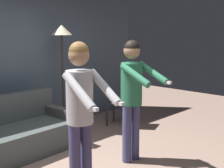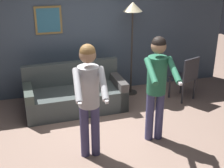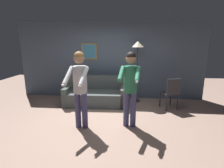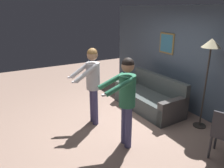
{
  "view_description": "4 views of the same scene",
  "coord_description": "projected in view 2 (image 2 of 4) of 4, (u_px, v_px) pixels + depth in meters",
  "views": [
    {
      "loc": [
        -2.58,
        -2.85,
        1.85
      ],
      "look_at": [
        0.12,
        -0.28,
        1.21
      ],
      "focal_mm": 50.0,
      "sensor_mm": 36.0,
      "label": 1
    },
    {
      "loc": [
        -1.13,
        -4.2,
        2.84
      ],
      "look_at": [
        -0.02,
        -0.17,
        1.09
      ],
      "focal_mm": 50.0,
      "sensor_mm": 36.0,
      "label": 2
    },
    {
      "loc": [
        0.67,
        -3.91,
        1.92
      ],
      "look_at": [
        0.29,
        -0.08,
        1.0
      ],
      "focal_mm": 28.0,
      "sensor_mm": 36.0,
      "label": 3
    },
    {
      "loc": [
        3.75,
        -2.12,
        2.53
      ],
      "look_at": [
        0.08,
        -0.07,
        1.06
      ],
      "focal_mm": 35.0,
      "sensor_mm": 36.0,
      "label": 4
    }
  ],
  "objects": [
    {
      "name": "torchiere_lamp",
      "position": [
        133.0,
        16.0,
        6.22
      ],
      "size": [
        0.38,
        0.38,
        1.96
      ],
      "color": "#332D28",
      "rests_on": "ground_plane"
    },
    {
      "name": "person_standing_right",
      "position": [
        157.0,
        80.0,
        4.76
      ],
      "size": [
        0.48,
        0.72,
        1.73
      ],
      "color": "#434371",
      "rests_on": "ground_plane"
    },
    {
      "name": "dining_chair_distant",
      "position": [
        186.0,
        76.0,
        6.35
      ],
      "size": [
        0.54,
        0.54,
        0.93
      ],
      "color": "#2D2D33",
      "rests_on": "ground_plane"
    },
    {
      "name": "person_standing_left",
      "position": [
        89.0,
        92.0,
        4.34
      ],
      "size": [
        0.47,
        0.68,
        1.74
      ],
      "color": "#413E69",
      "rests_on": "ground_plane"
    },
    {
      "name": "couch",
      "position": [
        75.0,
        96.0,
        6.07
      ],
      "size": [
        1.94,
        0.93,
        0.87
      ],
      "color": "#454D4C",
      "rests_on": "ground_plane"
    },
    {
      "name": "back_wall_assembly",
      "position": [
        84.0,
        33.0,
        6.49
      ],
      "size": [
        6.4,
        0.09,
        2.6
      ],
      "color": "#465566",
      "rests_on": "ground_plane"
    },
    {
      "name": "ground_plane",
      "position": [
        111.0,
        141.0,
        5.11
      ],
      "size": [
        12.0,
        12.0,
        0.0
      ],
      "primitive_type": "plane",
      "color": "gray"
    }
  ]
}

